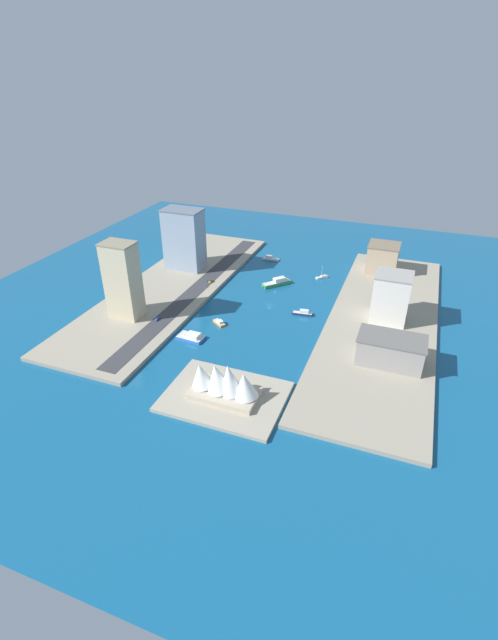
{
  "coord_description": "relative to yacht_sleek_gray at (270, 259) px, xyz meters",
  "views": [
    {
      "loc": [
        -90.17,
        277.84,
        154.25
      ],
      "look_at": [
        3.5,
        32.31,
        3.92
      ],
      "focal_mm": 25.36,
      "sensor_mm": 36.0,
      "label": 1
    }
  ],
  "objects": [
    {
      "name": "quay_east",
      "position": [
        53.22,
        82.46,
        -0.06
      ],
      "size": [
        70.0,
        240.0,
        2.49
      ],
      "primitive_type": "cube",
      "color": "#9E937F",
      "rests_on": "ground_plane"
    },
    {
      "name": "tower_tall_glass",
      "position": [
        59.88,
        46.81,
        26.19
      ],
      "size": [
        31.93,
        20.37,
        49.95
      ],
      "color": "#8C9EB2",
      "rests_on": "quay_east"
    },
    {
      "name": "road_strip",
      "position": [
        32.32,
        82.46,
        1.26
      ],
      "size": [
        12.88,
        228.0,
        0.15
      ],
      "primitive_type": "cube",
      "color": "#38383D",
      "rests_on": "quay_east"
    },
    {
      "name": "catamaran_blue",
      "position": [
        4.93,
        144.36,
        0.28
      ],
      "size": [
        19.1,
        10.59,
        4.26
      ],
      "color": "blue",
      "rests_on": "ground_plane"
    },
    {
      "name": "opera_landmark",
      "position": [
        -38.26,
        190.55,
        9.26
      ],
      "size": [
        38.66,
        21.13,
        20.27
      ],
      "color": "#BCAD93",
      "rests_on": "peninsula_point"
    },
    {
      "name": "park_tree_cluster",
      "position": [
        -112.55,
        73.53,
        7.52
      ],
      "size": [
        15.46,
        15.8,
        10.51
      ],
      "color": "brown",
      "rests_on": "quay_west"
    },
    {
      "name": "office_block_beige",
      "position": [
        58.08,
        135.93,
        27.46
      ],
      "size": [
        21.5,
        15.82,
        52.48
      ],
      "color": "#C6B793",
      "rests_on": "quay_east"
    },
    {
      "name": "apartment_midrise_tan",
      "position": [
        -95.95,
        -2.64,
        13.16
      ],
      "size": [
        24.75,
        23.37,
        23.88
      ],
      "color": "tan",
      "rests_on": "quay_west"
    },
    {
      "name": "traffic_light_waterfront",
      "position": [
        24.92,
        77.28,
        5.53
      ],
      "size": [
        0.36,
        0.36,
        6.5
      ],
      "color": "black",
      "rests_on": "quay_east"
    },
    {
      "name": "quay_west",
      "position": [
        -106.84,
        82.46,
        -0.06
      ],
      "size": [
        70.0,
        240.0,
        2.49
      ],
      "primitive_type": "cube",
      "color": "#9E937F",
      "rests_on": "ground_plane"
    },
    {
      "name": "yacht_sleek_gray",
      "position": [
        0.0,
        0.0,
        0.0
      ],
      "size": [
        15.77,
        5.82,
        3.91
      ],
      "color": "#999EA3",
      "rests_on": "ground_plane"
    },
    {
      "name": "carpark_squat_concrete",
      "position": [
        -115.85,
        129.44,
        9.5
      ],
      "size": [
        38.11,
        21.84,
        16.57
      ],
      "color": "gray",
      "rests_on": "quay_west"
    },
    {
      "name": "patrol_launch_navy",
      "position": [
        -53.48,
        88.25,
        0.25
      ],
      "size": [
        15.32,
        4.86,
        4.15
      ],
      "color": "#1E284C",
      "rests_on": "ground_plane"
    },
    {
      "name": "sailboat_small_white",
      "position": [
        -52.16,
        21.87,
        -0.4
      ],
      "size": [
        9.65,
        9.74,
        11.07
      ],
      "color": "white",
      "rests_on": "ground_plane"
    },
    {
      "name": "ground_plane",
      "position": [
        -26.81,
        82.46,
        -1.3
      ],
      "size": [
        440.0,
        440.0,
        0.0
      ],
      "primitive_type": "plane",
      "color": "#145684"
    },
    {
      "name": "ferry_green_doubledeck",
      "position": [
        -21.56,
        48.39,
        0.9
      ],
      "size": [
        20.44,
        22.04,
        6.05
      ],
      "color": "#2D8C4C",
      "rests_on": "ground_plane"
    },
    {
      "name": "hotel_broad_white",
      "position": [
        -109.72,
        78.06,
        17.88
      ],
      "size": [
        23.84,
        21.92,
        33.33
      ],
      "color": "silver",
      "rests_on": "quay_west"
    },
    {
      "name": "hatchback_blue",
      "position": [
        35.71,
        134.42,
        2.15
      ],
      "size": [
        1.8,
        4.94,
        1.68
      ],
      "color": "black",
      "rests_on": "road_strip"
    },
    {
      "name": "taxi_yellow_cab",
      "position": [
        27.55,
        66.53,
        2.16
      ],
      "size": [
        1.99,
        4.75,
        1.71
      ],
      "color": "black",
      "rests_on": "road_strip"
    },
    {
      "name": "peninsula_point",
      "position": [
        -38.58,
        190.55,
        -0.3
      ],
      "size": [
        62.51,
        47.1,
        2.0
      ],
      "primitive_type": "cube",
      "color": "#A89E89",
      "rests_on": "ground_plane"
    },
    {
      "name": "water_taxi_orange",
      "position": [
        -4.02,
        120.72,
        -0.11
      ],
      "size": [
        11.02,
        9.23,
        3.2
      ],
      "color": "orange",
      "rests_on": "ground_plane"
    }
  ]
}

